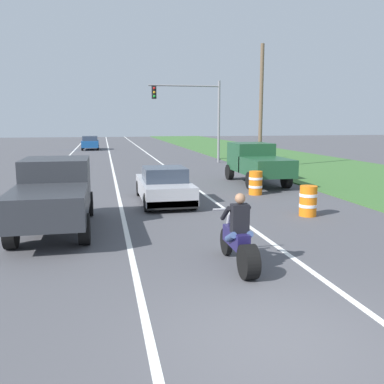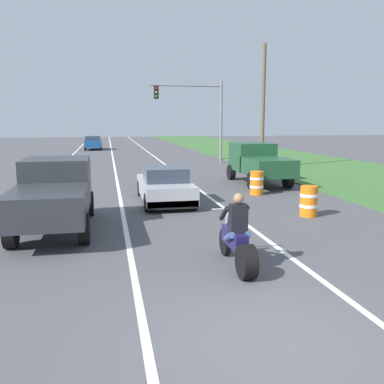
{
  "view_description": "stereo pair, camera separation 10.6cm",
  "coord_description": "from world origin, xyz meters",
  "px_view_note": "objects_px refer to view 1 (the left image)",
  "views": [
    {
      "loc": [
        -2.35,
        -5.17,
        3.09
      ],
      "look_at": [
        0.19,
        6.91,
        1.0
      ],
      "focal_mm": 39.37,
      "sensor_mm": 36.0,
      "label": 1
    },
    {
      "loc": [
        -2.25,
        -5.19,
        3.09
      ],
      "look_at": [
        0.19,
        6.91,
        1.0
      ],
      "focal_mm": 39.37,
      "sensor_mm": 36.0,
      "label": 2
    }
  ],
  "objects_px": {
    "traffic_light_mast_near": "(197,108)",
    "sports_car_silver": "(164,186)",
    "motorcycle_with_rider": "(239,241)",
    "pickup_truck_right_shoulder_dark_green": "(257,162)",
    "construction_barrel_nearest": "(308,201)",
    "construction_barrel_mid": "(256,183)",
    "distant_car_far_ahead": "(90,143)",
    "pickup_truck_left_lane_dark_grey": "(54,192)"
  },
  "relations": [
    {
      "from": "sports_car_silver",
      "to": "distant_car_far_ahead",
      "type": "distance_m",
      "value": 31.72
    },
    {
      "from": "pickup_truck_right_shoulder_dark_green",
      "to": "construction_barrel_nearest",
      "type": "xyz_separation_m",
      "value": [
        -0.91,
        -7.2,
        -0.6
      ]
    },
    {
      "from": "pickup_truck_left_lane_dark_grey",
      "to": "construction_barrel_nearest",
      "type": "xyz_separation_m",
      "value": [
        7.93,
        0.23,
        -0.6
      ]
    },
    {
      "from": "traffic_light_mast_near",
      "to": "distant_car_far_ahead",
      "type": "distance_m",
      "value": 18.86
    },
    {
      "from": "pickup_truck_left_lane_dark_grey",
      "to": "construction_barrel_nearest",
      "type": "height_order",
      "value": "pickup_truck_left_lane_dark_grey"
    },
    {
      "from": "pickup_truck_left_lane_dark_grey",
      "to": "traffic_light_mast_near",
      "type": "distance_m",
      "value": 20.33
    },
    {
      "from": "traffic_light_mast_near",
      "to": "distant_car_far_ahead",
      "type": "relative_size",
      "value": 1.5
    },
    {
      "from": "traffic_light_mast_near",
      "to": "distant_car_far_ahead",
      "type": "xyz_separation_m",
      "value": [
        -8.18,
        16.68,
        -3.27
      ]
    },
    {
      "from": "motorcycle_with_rider",
      "to": "traffic_light_mast_near",
      "type": "relative_size",
      "value": 0.37
    },
    {
      "from": "motorcycle_with_rider",
      "to": "construction_barrel_nearest",
      "type": "distance_m",
      "value": 5.75
    },
    {
      "from": "construction_barrel_nearest",
      "to": "distant_car_far_ahead",
      "type": "height_order",
      "value": "distant_car_far_ahead"
    },
    {
      "from": "pickup_truck_right_shoulder_dark_green",
      "to": "traffic_light_mast_near",
      "type": "xyz_separation_m",
      "value": [
        -0.62,
        10.93,
        2.94
      ]
    },
    {
      "from": "sports_car_silver",
      "to": "construction_barrel_mid",
      "type": "bearing_deg",
      "value": 12.76
    },
    {
      "from": "motorcycle_with_rider",
      "to": "pickup_truck_left_lane_dark_grey",
      "type": "height_order",
      "value": "pickup_truck_left_lane_dark_grey"
    },
    {
      "from": "sports_car_silver",
      "to": "traffic_light_mast_near",
      "type": "height_order",
      "value": "traffic_light_mast_near"
    },
    {
      "from": "construction_barrel_nearest",
      "to": "distant_car_far_ahead",
      "type": "xyz_separation_m",
      "value": [
        -7.9,
        34.81,
        0.27
      ]
    },
    {
      "from": "traffic_light_mast_near",
      "to": "distant_car_far_ahead",
      "type": "bearing_deg",
      "value": 116.13
    },
    {
      "from": "sports_car_silver",
      "to": "distant_car_far_ahead",
      "type": "xyz_separation_m",
      "value": [
        -3.61,
        31.51,
        0.14
      ]
    },
    {
      "from": "motorcycle_with_rider",
      "to": "construction_barrel_mid",
      "type": "bearing_deg",
      "value": 67.53
    },
    {
      "from": "pickup_truck_right_shoulder_dark_green",
      "to": "construction_barrel_nearest",
      "type": "bearing_deg",
      "value": -97.16
    },
    {
      "from": "construction_barrel_mid",
      "to": "sports_car_silver",
      "type": "bearing_deg",
      "value": -167.24
    },
    {
      "from": "sports_car_silver",
      "to": "construction_barrel_nearest",
      "type": "bearing_deg",
      "value": -37.58
    },
    {
      "from": "traffic_light_mast_near",
      "to": "sports_car_silver",
      "type": "bearing_deg",
      "value": -107.14
    },
    {
      "from": "pickup_truck_right_shoulder_dark_green",
      "to": "construction_barrel_nearest",
      "type": "distance_m",
      "value": 7.29
    },
    {
      "from": "sports_car_silver",
      "to": "pickup_truck_right_shoulder_dark_green",
      "type": "distance_m",
      "value": 6.51
    },
    {
      "from": "pickup_truck_right_shoulder_dark_green",
      "to": "distant_car_far_ahead",
      "type": "bearing_deg",
      "value": 107.68
    },
    {
      "from": "motorcycle_with_rider",
      "to": "pickup_truck_left_lane_dark_grey",
      "type": "distance_m",
      "value": 5.85
    },
    {
      "from": "sports_car_silver",
      "to": "pickup_truck_left_lane_dark_grey",
      "type": "distance_m",
      "value": 5.09
    },
    {
      "from": "distant_car_far_ahead",
      "to": "motorcycle_with_rider",
      "type": "bearing_deg",
      "value": -84.01
    },
    {
      "from": "sports_car_silver",
      "to": "construction_barrel_mid",
      "type": "xyz_separation_m",
      "value": [
        4.03,
        0.91,
        -0.13
      ]
    },
    {
      "from": "traffic_light_mast_near",
      "to": "construction_barrel_mid",
      "type": "relative_size",
      "value": 6.0
    },
    {
      "from": "pickup_truck_left_lane_dark_grey",
      "to": "pickup_truck_right_shoulder_dark_green",
      "type": "distance_m",
      "value": 11.54
    },
    {
      "from": "traffic_light_mast_near",
      "to": "construction_barrel_mid",
      "type": "bearing_deg",
      "value": -92.23
    },
    {
      "from": "construction_barrel_mid",
      "to": "distant_car_far_ahead",
      "type": "bearing_deg",
      "value": 104.02
    },
    {
      "from": "motorcycle_with_rider",
      "to": "construction_barrel_nearest",
      "type": "bearing_deg",
      "value": 48.8
    },
    {
      "from": "pickup_truck_right_shoulder_dark_green",
      "to": "construction_barrel_mid",
      "type": "relative_size",
      "value": 4.8
    },
    {
      "from": "pickup_truck_right_shoulder_dark_green",
      "to": "traffic_light_mast_near",
      "type": "bearing_deg",
      "value": 93.24
    },
    {
      "from": "sports_car_silver",
      "to": "pickup_truck_left_lane_dark_grey",
      "type": "bearing_deg",
      "value": -135.9
    },
    {
      "from": "construction_barrel_mid",
      "to": "construction_barrel_nearest",
      "type": "bearing_deg",
      "value": -86.52
    },
    {
      "from": "construction_barrel_nearest",
      "to": "construction_barrel_mid",
      "type": "xyz_separation_m",
      "value": [
        -0.26,
        4.21,
        0.0
      ]
    },
    {
      "from": "pickup_truck_left_lane_dark_grey",
      "to": "traffic_light_mast_near",
      "type": "height_order",
      "value": "traffic_light_mast_near"
    },
    {
      "from": "traffic_light_mast_near",
      "to": "pickup_truck_right_shoulder_dark_green",
      "type": "bearing_deg",
      "value": -86.76
    }
  ]
}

